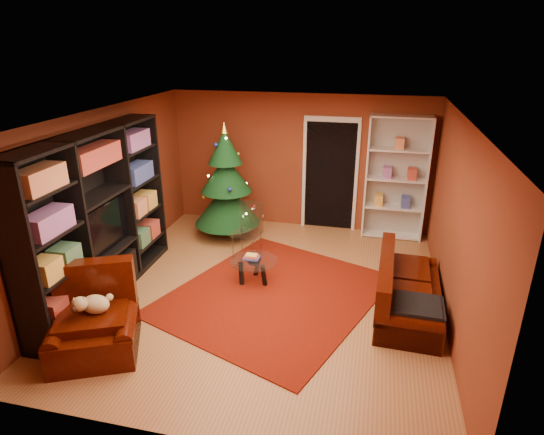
% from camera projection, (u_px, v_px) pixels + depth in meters
% --- Properties ---
extents(floor, '(5.00, 5.50, 0.05)m').
position_uv_depth(floor, '(266.00, 294.00, 6.78)').
color(floor, '#9E6135').
rests_on(floor, ground).
extents(ceiling, '(5.00, 5.50, 0.05)m').
position_uv_depth(ceiling, '(265.00, 114.00, 5.80)').
color(ceiling, silver).
rests_on(ceiling, wall_back).
extents(wall_back, '(5.00, 0.05, 2.60)m').
position_uv_depth(wall_back, '(300.00, 162.00, 8.80)').
color(wall_back, maroon).
rests_on(wall_back, ground).
extents(wall_left, '(0.05, 5.50, 2.60)m').
position_uv_depth(wall_left, '(103.00, 198.00, 6.82)').
color(wall_left, maroon).
rests_on(wall_left, ground).
extents(wall_right, '(0.05, 5.50, 2.60)m').
position_uv_depth(wall_right, '(458.00, 227.00, 5.76)').
color(wall_right, maroon).
rests_on(wall_right, ground).
extents(doorway, '(1.06, 0.60, 2.16)m').
position_uv_depth(doorway, '(330.00, 177.00, 8.73)').
color(doorway, black).
rests_on(doorway, floor).
extents(rug, '(3.57, 3.82, 0.02)m').
position_uv_depth(rug, '(274.00, 294.00, 6.70)').
color(rug, maroon).
rests_on(rug, floor).
extents(media_unit, '(0.53, 3.13, 2.40)m').
position_uv_depth(media_unit, '(98.00, 218.00, 6.34)').
color(media_unit, black).
rests_on(media_unit, floor).
extents(christmas_tree, '(1.32, 1.32, 2.18)m').
position_uv_depth(christmas_tree, '(226.00, 183.00, 8.35)').
color(christmas_tree, black).
rests_on(christmas_tree, floor).
extents(gift_box_teal, '(0.32, 0.32, 0.27)m').
position_uv_depth(gift_box_teal, '(214.00, 218.00, 9.19)').
color(gift_box_teal, '#167169').
rests_on(gift_box_teal, floor).
extents(gift_box_red, '(0.29, 0.29, 0.23)m').
position_uv_depth(gift_box_red, '(247.00, 217.00, 9.29)').
color(gift_box_red, maroon).
rests_on(gift_box_red, floor).
extents(white_bookshelf, '(1.09, 0.40, 2.34)m').
position_uv_depth(white_bookshelf, '(396.00, 179.00, 8.29)').
color(white_bookshelf, white).
rests_on(white_bookshelf, floor).
extents(armchair, '(1.40, 1.40, 0.83)m').
position_uv_depth(armchair, '(93.00, 322.00, 5.36)').
color(armchair, '#310A03').
rests_on(armchair, rug).
extents(dog, '(0.49, 0.44, 0.27)m').
position_uv_depth(dog, '(96.00, 304.00, 5.34)').
color(dog, beige).
rests_on(dog, armchair).
extents(sofa, '(0.89, 1.86, 0.79)m').
position_uv_depth(sofa, '(409.00, 286.00, 6.17)').
color(sofa, '#310A03').
rests_on(sofa, rug).
extents(coffee_table, '(0.75, 0.75, 0.46)m').
position_uv_depth(coffee_table, '(254.00, 271.00, 6.99)').
color(coffee_table, gray).
rests_on(coffee_table, rug).
extents(acrylic_chair, '(0.51, 0.54, 0.86)m').
position_uv_depth(acrylic_chair, '(247.00, 234.00, 7.74)').
color(acrylic_chair, '#66605B').
rests_on(acrylic_chair, rug).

